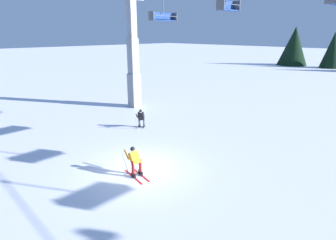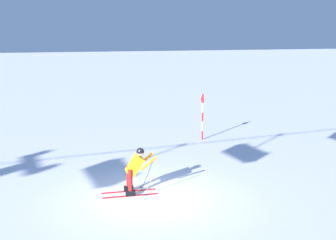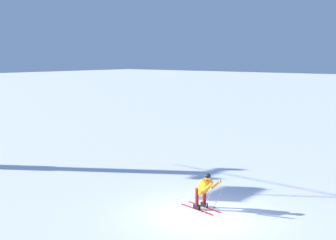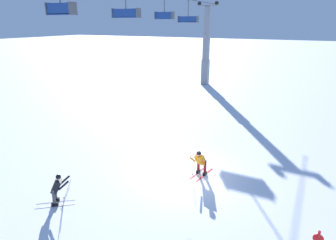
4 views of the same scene
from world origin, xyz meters
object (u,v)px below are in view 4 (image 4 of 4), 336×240
lift_tower_far (206,52)px  chairlift_seat_farthest (188,19)px  skier_carving_main (200,161)px  chairlift_seat_middle (126,13)px  chairlift_seat_fourth (164,15)px  skier_distant_uphill (57,188)px  chairlift_seat_second (60,9)px

lift_tower_far → chairlift_seat_farthest: lift_tower_far is taller
skier_carving_main → lift_tower_far: size_ratio=0.18×
chairlift_seat_middle → chairlift_seat_fourth: bearing=0.0°
skier_distant_uphill → chairlift_seat_middle: bearing=17.9°
chairlift_seat_second → chairlift_seat_fourth: 11.61m
chairlift_seat_farthest → skier_distant_uphill: chairlift_seat_farthest is taller
skier_carving_main → chairlift_seat_second: (-0.62, 7.85, 7.31)m
chairlift_seat_second → chairlift_seat_fourth: bearing=0.0°
chairlift_seat_middle → skier_carving_main: bearing=-123.9°
skier_carving_main → lift_tower_far: (21.89, 7.85, 3.22)m
skier_distant_uphill → chairlift_seat_fourth: bearing=11.7°
skier_carving_main → skier_distant_uphill: 6.80m
lift_tower_far → skier_distant_uphill: lift_tower_far is taller
skier_carving_main → chairlift_seat_second: chairlift_seat_second is taller
chairlift_seat_second → chairlift_seat_middle: 5.90m
lift_tower_far → skier_distant_uphill: 27.37m
skier_carving_main → lift_tower_far: bearing=19.7°
chairlift_seat_farthest → chairlift_seat_fourth: bearing=-180.0°
lift_tower_far → chairlift_seat_middle: bearing=180.0°
lift_tower_far → chairlift_seat_second: 22.88m
chairlift_seat_fourth → chairlift_seat_middle: bearing=180.0°
chairlift_seat_farthest → skier_distant_uphill: bearing=-171.1°
lift_tower_far → chairlift_seat_fourth: lift_tower_far is taller
chairlift_seat_second → skier_distant_uphill: chairlift_seat_second is taller
chairlift_seat_farthest → skier_carving_main: bearing=-154.0°
lift_tower_far → chairlift_seat_farthest: size_ratio=4.36×
skier_distant_uphill → lift_tower_far: bearing=7.1°
skier_carving_main → chairlift_seat_fourth: chairlift_seat_fourth is taller
chairlift_seat_fourth → skier_distant_uphill: chairlift_seat_fourth is taller
chairlift_seat_middle → skier_distant_uphill: chairlift_seat_middle is taller
chairlift_seat_middle → chairlift_seat_second: bearing=180.0°
lift_tower_far → chairlift_seat_middle: size_ratio=4.62×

